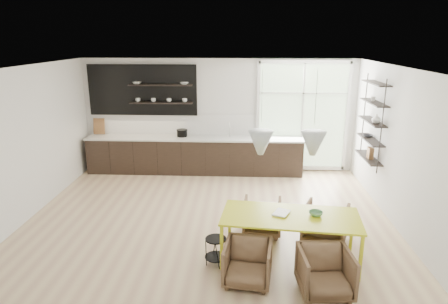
% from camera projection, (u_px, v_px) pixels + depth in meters
% --- Properties ---
extents(room, '(7.02, 6.01, 2.91)m').
position_uv_depth(room, '(240.00, 132.00, 8.50)').
color(room, beige).
rests_on(room, ground).
extents(kitchen_run, '(5.54, 0.69, 2.75)m').
position_uv_depth(kitchen_run, '(191.00, 150.00, 10.33)').
color(kitchen_run, black).
rests_on(kitchen_run, ground).
extents(right_shelving, '(0.26, 1.22, 1.90)m').
position_uv_depth(right_shelving, '(372.00, 124.00, 8.39)').
color(right_shelving, black).
rests_on(right_shelving, ground).
extents(dining_table, '(2.19, 1.16, 0.77)m').
position_uv_depth(dining_table, '(290.00, 219.00, 6.15)').
color(dining_table, '#CCD119').
rests_on(dining_table, ground).
extents(armchair_back_left, '(0.71, 0.73, 0.62)m').
position_uv_depth(armchair_back_left, '(262.00, 216.00, 7.16)').
color(armchair_back_left, brown).
rests_on(armchair_back_left, ground).
extents(armchair_back_right, '(0.92, 0.93, 0.66)m').
position_uv_depth(armchair_back_right, '(325.00, 224.00, 6.84)').
color(armchair_back_right, brown).
rests_on(armchair_back_right, ground).
extents(armchair_front_left, '(0.74, 0.76, 0.62)m').
position_uv_depth(armchair_front_left, '(248.00, 263.00, 5.69)').
color(armchair_front_left, brown).
rests_on(armchair_front_left, ground).
extents(armchair_front_right, '(0.75, 0.77, 0.65)m').
position_uv_depth(armchair_front_right, '(325.00, 272.00, 5.43)').
color(armchair_front_right, brown).
rests_on(armchair_front_right, ground).
extents(wire_stool, '(0.35, 0.35, 0.44)m').
position_uv_depth(wire_stool, '(216.00, 248.00, 6.16)').
color(wire_stool, black).
rests_on(wire_stool, ground).
extents(table_book, '(0.32, 0.36, 0.03)m').
position_uv_depth(table_book, '(275.00, 212.00, 6.24)').
color(table_book, white).
rests_on(table_book, dining_table).
extents(table_bowl, '(0.27, 0.27, 0.07)m').
position_uv_depth(table_bowl, '(316.00, 214.00, 6.13)').
color(table_bowl, '#518756').
rests_on(table_bowl, dining_table).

